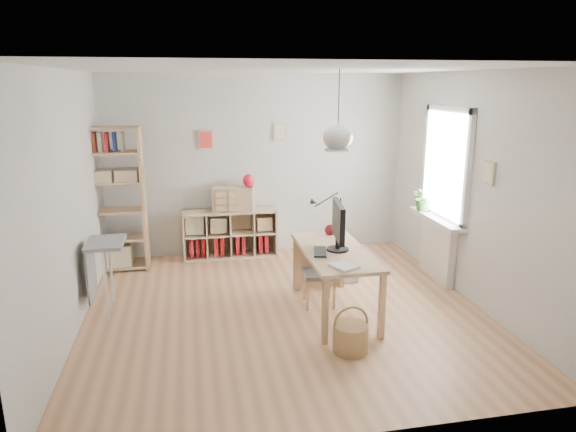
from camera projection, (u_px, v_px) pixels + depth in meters
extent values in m
plane|color=tan|center=(285.00, 310.00, 5.96)|extent=(4.50, 4.50, 0.00)
plane|color=white|center=(257.00, 165.00, 7.75)|extent=(4.50, 0.00, 4.50)
plane|color=white|center=(345.00, 267.00, 3.48)|extent=(4.50, 0.00, 4.50)
plane|color=white|center=(67.00, 206.00, 5.20)|extent=(0.00, 4.50, 4.50)
plane|color=white|center=(472.00, 189.00, 6.03)|extent=(0.00, 4.50, 4.50)
plane|color=white|center=(284.00, 69.00, 5.28)|extent=(4.50, 4.50, 0.00)
cylinder|color=black|center=(339.00, 103.00, 5.32)|extent=(0.01, 0.01, 0.68)
ellipsoid|color=white|center=(338.00, 138.00, 5.41)|extent=(0.32, 0.32, 0.27)
cube|color=white|center=(447.00, 164.00, 6.55)|extent=(0.03, 1.00, 1.30)
cube|color=white|center=(468.00, 171.00, 6.03)|extent=(0.06, 0.08, 1.46)
cube|color=white|center=(427.00, 158.00, 7.06)|extent=(0.06, 0.08, 1.46)
cube|color=white|center=(450.00, 109.00, 6.37)|extent=(0.06, 1.16, 0.08)
cube|color=white|center=(441.00, 217.00, 6.72)|extent=(0.06, 1.16, 0.08)
cube|color=white|center=(437.00, 250.00, 6.83)|extent=(0.10, 0.80, 0.80)
cube|color=white|center=(436.00, 219.00, 6.72)|extent=(0.22, 1.20, 0.06)
cube|color=tan|center=(335.00, 252.00, 5.73)|extent=(0.70, 1.50, 0.04)
cube|color=tan|center=(325.00, 311.00, 5.11)|extent=(0.06, 0.06, 0.71)
cube|color=tan|center=(296.00, 264.00, 6.44)|extent=(0.06, 0.06, 0.71)
cube|color=tan|center=(382.00, 306.00, 5.22)|extent=(0.06, 0.06, 0.71)
cube|color=tan|center=(342.00, 261.00, 6.55)|extent=(0.06, 0.06, 0.71)
cube|color=tan|center=(231.00, 255.00, 7.81)|extent=(1.40, 0.38, 0.03)
cube|color=tan|center=(229.00, 211.00, 7.63)|extent=(1.40, 0.38, 0.03)
cube|color=tan|center=(184.00, 236.00, 7.59)|extent=(0.03, 0.38, 0.72)
cube|color=tan|center=(275.00, 231.00, 7.85)|extent=(0.03, 0.38, 0.72)
cube|color=tan|center=(229.00, 230.00, 7.89)|extent=(1.40, 0.02, 0.72)
cube|color=maroon|center=(192.00, 246.00, 7.68)|extent=(0.06, 0.26, 0.30)
cube|color=maroon|center=(198.00, 246.00, 7.69)|extent=(0.05, 0.26, 0.30)
cube|color=maroon|center=(203.00, 245.00, 7.71)|extent=(0.05, 0.26, 0.30)
cube|color=maroon|center=(216.00, 245.00, 7.74)|extent=(0.05, 0.26, 0.30)
cube|color=maroon|center=(222.00, 244.00, 7.76)|extent=(0.05, 0.26, 0.30)
cube|color=maroon|center=(237.00, 243.00, 7.80)|extent=(0.06, 0.26, 0.30)
cube|color=maroon|center=(243.00, 243.00, 7.82)|extent=(0.06, 0.26, 0.30)
cube|color=maroon|center=(260.00, 242.00, 7.87)|extent=(0.06, 0.26, 0.30)
cube|color=maroon|center=(265.00, 242.00, 7.88)|extent=(0.05, 0.26, 0.30)
cube|color=tan|center=(86.00, 201.00, 6.97)|extent=(0.04, 0.38, 2.00)
cube|color=tan|center=(144.00, 199.00, 7.11)|extent=(0.04, 0.38, 2.00)
cube|color=tan|center=(121.00, 265.00, 7.28)|extent=(0.76, 0.38, 0.03)
cube|color=tan|center=(118.00, 238.00, 7.18)|extent=(0.76, 0.38, 0.03)
cube|color=tan|center=(116.00, 211.00, 7.08)|extent=(0.76, 0.38, 0.03)
cube|color=tan|center=(113.00, 182.00, 6.98)|extent=(0.76, 0.38, 0.03)
cube|color=tan|center=(111.00, 153.00, 6.87)|extent=(0.76, 0.38, 0.03)
cube|color=tan|center=(109.00, 128.00, 6.79)|extent=(0.76, 0.38, 0.03)
cube|color=navy|center=(88.00, 142.00, 6.79)|extent=(0.04, 0.18, 0.26)
cube|color=maroon|center=(94.00, 142.00, 6.80)|extent=(0.04, 0.18, 0.26)
cube|color=beige|center=(101.00, 142.00, 6.82)|extent=(0.04, 0.18, 0.26)
cube|color=maroon|center=(107.00, 142.00, 6.83)|extent=(0.04, 0.18, 0.26)
cube|color=navy|center=(115.00, 142.00, 6.85)|extent=(0.04, 0.18, 0.26)
cube|color=beige|center=(122.00, 142.00, 6.87)|extent=(0.04, 0.18, 0.26)
cube|color=gray|center=(105.00, 243.00, 5.72)|extent=(0.40, 0.55, 0.04)
cylinder|color=white|center=(106.00, 285.00, 5.61)|extent=(0.03, 0.03, 0.82)
cylinder|color=white|center=(111.00, 271.00, 6.03)|extent=(0.03, 0.03, 0.82)
cube|color=gray|center=(91.00, 272.00, 5.77)|extent=(0.02, 0.50, 0.62)
cube|color=gray|center=(319.00, 273.00, 6.02)|extent=(0.40, 0.40, 0.05)
cube|color=tan|center=(307.00, 296.00, 5.91)|extent=(0.03, 0.03, 0.36)
cube|color=tan|center=(304.00, 285.00, 6.21)|extent=(0.03, 0.03, 0.36)
cube|color=tan|center=(334.00, 295.00, 5.94)|extent=(0.03, 0.03, 0.36)
cube|color=tan|center=(329.00, 284.00, 6.24)|extent=(0.03, 0.03, 0.36)
cube|color=tan|center=(317.00, 254.00, 6.13)|extent=(0.37, 0.06, 0.33)
cylinder|color=#9C7346|center=(351.00, 338.00, 5.01)|extent=(0.35, 0.35, 0.29)
torus|color=#9C7346|center=(351.00, 323.00, 4.97)|extent=(0.35, 0.03, 0.35)
cube|color=beige|center=(336.00, 279.00, 6.86)|extent=(0.53, 0.39, 0.02)
cube|color=beige|center=(319.00, 273.00, 6.77)|extent=(0.05, 0.35, 0.26)
cube|color=beige|center=(353.00, 269.00, 6.89)|extent=(0.05, 0.35, 0.26)
cube|color=beige|center=(341.00, 275.00, 6.68)|extent=(0.50, 0.06, 0.26)
cube|color=beige|center=(332.00, 267.00, 6.98)|extent=(0.50, 0.06, 0.26)
cube|color=beige|center=(328.00, 247.00, 7.06)|extent=(0.52, 0.21, 0.32)
sphere|color=gold|center=(329.00, 269.00, 6.73)|extent=(0.11, 0.11, 0.11)
sphere|color=#187DAD|center=(341.00, 265.00, 6.88)|extent=(0.11, 0.11, 0.11)
sphere|color=#B83017|center=(336.00, 267.00, 6.79)|extent=(0.11, 0.11, 0.11)
sphere|color=#3C8C33|center=(348.00, 267.00, 6.79)|extent=(0.11, 0.11, 0.11)
cylinder|color=black|center=(338.00, 249.00, 5.72)|extent=(0.25, 0.25, 0.02)
cylinder|color=black|center=(338.00, 243.00, 5.70)|extent=(0.06, 0.06, 0.11)
cube|color=black|center=(338.00, 221.00, 5.64)|extent=(0.15, 0.62, 0.41)
cube|color=black|center=(320.00, 252.00, 5.64)|extent=(0.21, 0.38, 0.02)
cylinder|color=black|center=(340.00, 231.00, 6.41)|extent=(0.06, 0.06, 0.04)
cylinder|color=black|center=(340.00, 214.00, 6.35)|extent=(0.02, 0.02, 0.42)
cone|color=black|center=(314.00, 202.00, 6.15)|extent=(0.10, 0.07, 0.10)
sphere|color=#4B0A0C|center=(330.00, 230.00, 6.26)|extent=(0.13, 0.13, 0.13)
cube|color=white|center=(344.00, 266.00, 5.18)|extent=(0.30, 0.33, 0.03)
cube|color=tan|center=(233.00, 199.00, 7.60)|extent=(0.65, 0.40, 0.34)
ellipsoid|color=#A10D1D|center=(248.00, 181.00, 7.57)|extent=(0.16, 0.16, 0.19)
imported|color=#316C28|center=(424.00, 197.00, 6.99)|extent=(0.36, 0.32, 0.37)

